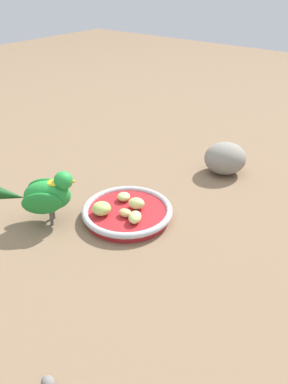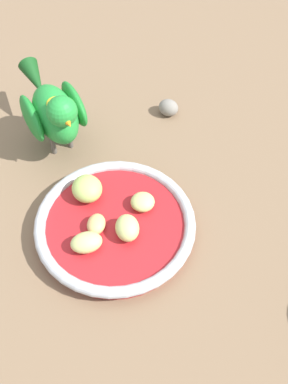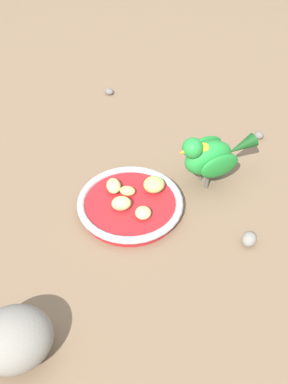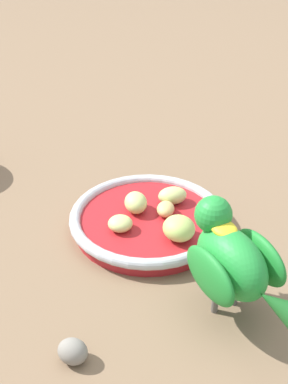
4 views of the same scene
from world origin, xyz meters
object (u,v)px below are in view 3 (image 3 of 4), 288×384
Objects in this scene: apple_piece_0 at (121,203)px; pebble_0 at (109,92)px; apple_piece_2 at (127,191)px; apple_piece_4 at (143,213)px; feeding_bowl at (130,204)px; pebble_2 at (249,239)px; rock_large at (14,339)px; pebble_1 at (259,135)px; parrot at (210,156)px; apple_piece_1 at (114,186)px; apple_piece_3 at (154,184)px.

pebble_0 is at bearing 112.74° from apple_piece_0.
apple_piece_4 is at bearing -46.37° from apple_piece_2.
feeding_bowl is 6.59× the size of pebble_2.
rock_large is 5.34× the size of pebble_1.
apple_piece_4 is (0.04, -0.05, 0.00)m from apple_piece_2.
apple_piece_0 is (-0.01, -0.02, 0.02)m from feeding_bowl.
feeding_bowl is at bearing -125.40° from pebble_1.
pebble_2 is at bearing -86.86° from pebble_1.
rock_large is 0.66m from pebble_1.
pebble_2 is (0.10, -0.13, -0.06)m from parrot.
apple_piece_2 is at bearing -6.11° from apple_piece_1.
apple_piece_1 is 0.26× the size of parrot.
feeding_bowl is 0.22m from pebble_2.
apple_piece_3 is at bearing 29.26° from apple_piece_2.
parrot reaches higher than apple_piece_2.
apple_piece_0 is at bearing -88.82° from apple_piece_2.
apple_piece_3 is (0.07, 0.02, 0.00)m from apple_piece_1.
apple_piece_4 is 1.47× the size of pebble_1.
pebble_1 is (0.17, 0.24, -0.02)m from apple_piece_3.
apple_piece_2 is (-0.00, 0.04, -0.00)m from apple_piece_0.
apple_piece_2 is at bearing 133.63° from apple_piece_4.
apple_piece_0 is 0.89× the size of apple_piece_3.
feeding_bowl is 0.40m from pebble_0.
rock_large is (-0.05, -0.34, 0.01)m from apple_piece_2.
pebble_0 is 0.55m from pebble_2.
rock_large reaches higher than apple_piece_1.
pebble_1 is (0.20, 0.29, -0.01)m from feeding_bowl.
apple_piece_4 is at bearing -178.30° from pebble_2.
apple_piece_4 is 0.44m from pebble_0.
feeding_bowl is 6.74× the size of apple_piece_2.
apple_piece_3 is at bearing 74.83° from rock_large.
parrot reaches higher than pebble_1.
apple_piece_0 is 0.23m from pebble_2.
feeding_bowl is at bearing -60.15° from apple_piece_2.
pebble_0 is (-0.13, 0.34, -0.02)m from apple_piece_1.
parrot is (0.13, 0.09, 0.04)m from apple_piece_2.
apple_piece_0 is at bearing 79.66° from rock_large.
apple_piece_1 is 0.26m from pebble_2.
apple_piece_1 is at bearing -11.45° from parrot.
apple_piece_1 is 1.25× the size of pebble_2.
feeding_bowl is at bearing -126.55° from apple_piece_3.
apple_piece_0 is at bearing 169.31° from apple_piece_4.
pebble_0 is (-0.20, 0.32, -0.02)m from apple_piece_3.
rock_large is at bearing -108.60° from apple_piece_4.
pebble_2 is (0.19, 0.01, -0.02)m from apple_piece_4.
apple_piece_0 is 0.05m from apple_piece_1.
parrot reaches higher than apple_piece_0.
apple_piece_2 is at bearing 119.85° from feeding_bowl.
parrot is at bearing 29.55° from apple_piece_1.
apple_piece_3 is at bearing -125.18° from pebble_1.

